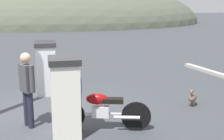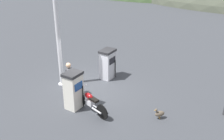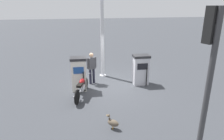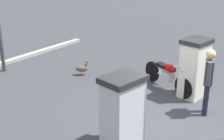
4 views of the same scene
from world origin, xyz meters
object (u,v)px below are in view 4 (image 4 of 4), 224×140
Objects in this scene: fuel_pump_far at (123,113)px; attendant_person at (208,78)px; fuel_pump_near at (194,68)px; wandering_duck at (82,68)px; motorcycle_near_pump at (168,74)px.

attendant_person reaches higher than fuel_pump_far.
wandering_duck is at bearing 12.31° from fuel_pump_near.
attendant_person reaches higher than motorcycle_near_pump.
attendant_person is (-0.70, 0.73, 0.12)m from fuel_pump_near.
fuel_pump_near is 0.99× the size of attendant_person.
fuel_pump_far is 0.94× the size of attendant_person.
attendant_person reaches higher than wandering_duck.
fuel_pump_near is at bearing -177.63° from motorcycle_near_pump.
fuel_pump_near is 0.85m from motorcycle_near_pump.
fuel_pump_near is 0.85× the size of motorcycle_near_pump.
attendant_person reaches higher than fuel_pump_near.
motorcycle_near_pump is 2.87m from wandering_duck.
motorcycle_near_pump is at bearing -165.02° from wandering_duck.
fuel_pump_near is at bearing -167.69° from wandering_duck.
motorcycle_near_pump is 1.17× the size of attendant_person.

